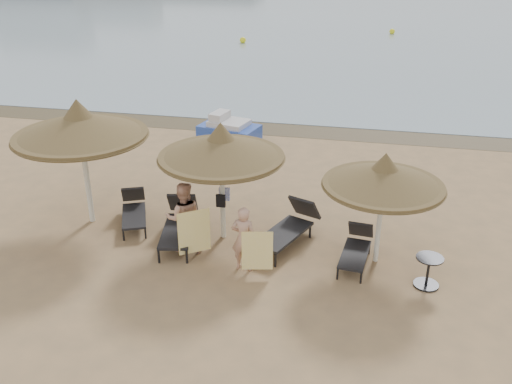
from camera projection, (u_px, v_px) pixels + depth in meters
The scene contains 19 objects.
ground at pixel (227, 264), 12.76m from camera, with size 160.00×160.00×0.00m, color #A07C50.
wet_sand_strip at pixel (290, 130), 21.09m from camera, with size 200.00×1.60×0.01m, color brown.
palapa_left at pixel (80, 126), 13.53m from camera, with size 3.24×3.24×3.21m.
palapa_center at pixel (221, 147), 12.90m from camera, with size 2.94×2.94×2.91m.
palapa_right at pixel (384, 177), 12.01m from camera, with size 2.63×2.63×2.61m.
lounger_far_left at pixel (134, 210), 14.43m from camera, with size 1.19×1.80×0.77m.
lounger_near_left at pixel (179, 223), 13.64m from camera, with size 1.07×2.18×0.94m.
lounger_near_right at pixel (290, 226), 13.49m from camera, with size 1.43×2.19×0.94m.
lounger_far_right at pixel (357, 247), 12.78m from camera, with size 0.73×1.72×0.74m.
side_table at pixel (428, 272), 11.87m from camera, with size 0.57×0.57×0.69m.
person_left at pixel (183, 212), 12.87m from camera, with size 0.92×0.60×2.00m, color tan.
person_right at pixel (244, 234), 12.22m from camera, with size 0.81×0.52×1.76m, color tan.
towel_left at pixel (194, 232), 12.61m from camera, with size 0.62×0.45×1.05m.
towel_right at pixel (257, 251), 12.04m from camera, with size 0.65×0.16×0.93m.
bag_patterned at pixel (224, 194), 13.59m from camera, with size 0.26×0.10×0.32m.
bag_dark at pixel (221, 201), 13.30m from camera, with size 0.22×0.08×0.31m.
pedal_boat at pixel (229, 130), 20.03m from camera, with size 2.26×1.66×0.94m.
buoy_left at pixel (243, 40), 36.26m from camera, with size 0.39×0.39×0.39m, color #FCF319.
buoy_mid at pixel (392, 31), 39.23m from camera, with size 0.37×0.37×0.37m, color #FCF319.
Camera 1 is at (2.82, -10.50, 6.90)m, focal length 40.00 mm.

